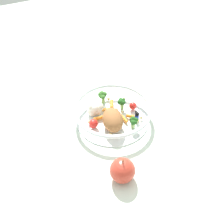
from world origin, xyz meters
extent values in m
plane|color=silver|center=(0.00, 0.00, 0.00)|extent=(2.40, 2.40, 0.00)
cylinder|color=white|center=(0.01, 0.00, 0.00)|extent=(0.23, 0.23, 0.01)
torus|color=white|center=(0.01, 0.00, 0.05)|extent=(0.25, 0.25, 0.01)
ellipsoid|color=#935B33|center=(0.03, 0.04, 0.04)|extent=(0.09, 0.11, 0.06)
cylinder|color=#8EB766|center=(0.00, -0.08, 0.02)|extent=(0.01, 0.01, 0.02)
sphere|color=#386B28|center=(0.01, -0.08, 0.04)|extent=(0.01, 0.01, 0.01)
sphere|color=#386B28|center=(0.01, -0.07, 0.04)|extent=(0.01, 0.01, 0.01)
sphere|color=#386B28|center=(0.00, -0.07, 0.04)|extent=(0.01, 0.01, 0.01)
sphere|color=#386B28|center=(-0.01, -0.07, 0.05)|extent=(0.01, 0.01, 0.01)
sphere|color=#386B28|center=(0.00, -0.08, 0.04)|extent=(0.02, 0.02, 0.02)
sphere|color=#386B28|center=(0.01, -0.08, 0.04)|extent=(0.02, 0.02, 0.02)
cylinder|color=#7FAD5B|center=(-0.04, -0.02, 0.02)|extent=(0.01, 0.01, 0.02)
sphere|color=#23561E|center=(-0.03, -0.02, 0.04)|extent=(0.02, 0.02, 0.02)
sphere|color=#23561E|center=(-0.04, -0.01, 0.04)|extent=(0.01, 0.01, 0.01)
sphere|color=#23561E|center=(-0.04, -0.02, 0.04)|extent=(0.01, 0.01, 0.01)
sphere|color=#23561E|center=(-0.05, -0.02, 0.04)|extent=(0.01, 0.01, 0.01)
sphere|color=#23561E|center=(-0.04, -0.03, 0.04)|extent=(0.01, 0.01, 0.01)
cylinder|color=#8EB766|center=(-0.02, 0.07, 0.02)|extent=(0.01, 0.01, 0.02)
sphere|color=#23561E|center=(-0.02, 0.07, 0.04)|extent=(0.02, 0.02, 0.02)
sphere|color=#23561E|center=(-0.02, 0.08, 0.04)|extent=(0.02, 0.02, 0.02)
sphere|color=#23561E|center=(-0.03, 0.08, 0.04)|extent=(0.01, 0.01, 0.01)
sphere|color=#23561E|center=(-0.03, 0.07, 0.04)|extent=(0.01, 0.01, 0.01)
sphere|color=#23561E|center=(-0.03, 0.07, 0.04)|extent=(0.01, 0.01, 0.01)
sphere|color=#23561E|center=(-0.03, 0.07, 0.04)|extent=(0.02, 0.02, 0.02)
sphere|color=#23561E|center=(-0.02, 0.07, 0.04)|extent=(0.01, 0.01, 0.01)
sphere|color=silver|center=(0.05, -0.05, 0.02)|extent=(0.04, 0.04, 0.04)
sphere|color=silver|center=(0.05, -0.04, 0.03)|extent=(0.03, 0.03, 0.03)
sphere|color=silver|center=(0.04, -0.04, 0.02)|extent=(0.03, 0.03, 0.03)
sphere|color=silver|center=(0.03, -0.05, 0.03)|extent=(0.03, 0.03, 0.03)
sphere|color=silver|center=(0.04, -0.06, 0.03)|extent=(0.03, 0.03, 0.03)
sphere|color=silver|center=(0.05, -0.05, 0.03)|extent=(0.04, 0.04, 0.04)
cube|color=yellow|center=(-0.05, 0.05, 0.01)|extent=(0.02, 0.01, 0.00)
cylinder|color=#1933B2|center=(-0.05, 0.05, 0.02)|extent=(0.01, 0.01, 0.02)
sphere|color=black|center=(-0.05, 0.05, 0.04)|extent=(0.01, 0.01, 0.01)
sphere|color=black|center=(-0.05, 0.06, 0.04)|extent=(0.01, 0.01, 0.01)
sphere|color=black|center=(-0.05, 0.04, 0.04)|extent=(0.01, 0.01, 0.01)
cylinder|color=orange|center=(-0.02, 0.03, 0.01)|extent=(0.01, 0.03, 0.01)
cylinder|color=orange|center=(-0.04, 0.03, 0.01)|extent=(0.03, 0.03, 0.01)
cylinder|color=orange|center=(-0.02, -0.05, 0.01)|extent=(0.03, 0.04, 0.01)
cylinder|color=orange|center=(0.05, -0.01, 0.01)|extent=(0.03, 0.02, 0.01)
cylinder|color=orange|center=(0.01, -0.04, 0.01)|extent=(0.03, 0.02, 0.01)
sphere|color=red|center=(0.08, 0.01, 0.02)|extent=(0.03, 0.03, 0.03)
sphere|color=red|center=(-0.07, 0.00, 0.02)|extent=(0.03, 0.03, 0.03)
sphere|color=tan|center=(0.05, -0.08, 0.01)|extent=(0.01, 0.01, 0.01)
sphere|color=tan|center=(-0.03, 0.00, 0.01)|extent=(0.01, 0.01, 0.01)
sphere|color=tan|center=(-0.02, -0.02, 0.02)|extent=(0.01, 0.01, 0.01)
sphere|color=tan|center=(-0.07, -0.05, 0.01)|extent=(0.01, 0.01, 0.01)
sphere|color=#D1B775|center=(0.06, -0.06, 0.01)|extent=(0.01, 0.01, 0.01)
sphere|color=#D1B775|center=(-0.07, 0.05, 0.01)|extent=(0.01, 0.01, 0.01)
sphere|color=#D1B775|center=(-0.03, 0.05, 0.01)|extent=(0.01, 0.01, 0.01)
sphere|color=tan|center=(0.08, -0.01, 0.02)|extent=(0.01, 0.01, 0.01)
sphere|color=#D1B775|center=(0.05, 0.06, 0.01)|extent=(0.01, 0.01, 0.01)
sphere|color=tan|center=(-0.02, -0.08, 0.01)|extent=(0.01, 0.01, 0.01)
sphere|color=#BC3828|center=(0.09, 0.20, 0.03)|extent=(0.07, 0.07, 0.07)
cylinder|color=brown|center=(0.09, 0.20, 0.07)|extent=(0.00, 0.00, 0.01)
camera|label=1|loc=(0.29, 0.49, 0.57)|focal=39.56mm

